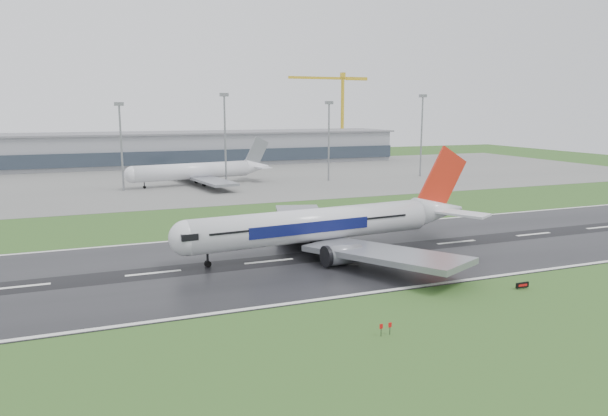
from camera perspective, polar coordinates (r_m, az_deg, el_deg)
name	(u,v)px	position (r m, az deg, el deg)	size (l,w,h in m)	color
ground	(269,262)	(99.30, -3.62, -5.53)	(520.00, 520.00, 0.00)	#2B521E
runway	(269,261)	(99.28, -3.62, -5.51)	(400.00, 45.00, 0.10)	black
apron	(171,180)	(219.76, -13.54, 2.85)	(400.00, 130.00, 0.08)	slate
terminal	(153,150)	(278.39, -15.29, 5.80)	(240.00, 36.00, 15.00)	gray
main_airliner	(334,203)	(104.46, 3.11, 0.49)	(62.36, 59.39, 18.41)	silver
parked_airliner	(198,162)	(201.67, -10.83, 4.64)	(54.93, 51.14, 16.10)	silver
tower_crane	(342,115)	(321.55, 3.96, 9.50)	(47.68, 2.60, 46.84)	gold
runway_sign	(522,285)	(90.72, 21.52, -7.42)	(2.30, 0.26, 1.04)	black
floodmast_2	(121,149)	(191.93, -18.25, 5.78)	(0.64, 0.64, 27.82)	gray
floodmast_3	(225,142)	(196.68, -8.10, 6.75)	(0.64, 0.64, 31.08)	gray
floodmast_4	(329,143)	(209.24, 2.56, 6.69)	(0.64, 0.64, 28.55)	gray
floodmast_5	(421,137)	(228.44, 11.97, 7.12)	(0.64, 0.64, 31.36)	gray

